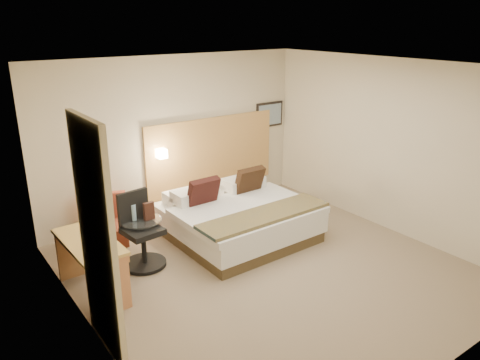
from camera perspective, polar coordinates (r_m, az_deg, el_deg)
floor at (r=6.53m, az=3.46°, el=-10.78°), size 4.80×5.00×0.02m
ceiling at (r=5.69m, az=4.01°, el=13.72°), size 4.80×5.00×0.02m
wall_back at (r=7.98m, az=-7.88°, el=5.24°), size 4.80×0.02×2.70m
wall_front at (r=4.49m, az=24.76°, el=-7.70°), size 4.80×0.02×2.70m
wall_left at (r=4.89m, az=-18.70°, el=-4.69°), size 0.02×5.00×2.70m
wall_right at (r=7.68m, az=17.76°, el=3.95°), size 0.02×5.00×2.70m
headboard_panel at (r=8.39m, az=-3.42°, el=3.25°), size 2.60×0.04×1.30m
art_frame at (r=9.03m, az=3.61°, el=7.97°), size 0.62×0.03×0.47m
art_canvas at (r=9.01m, az=3.69°, el=7.95°), size 0.54×0.01×0.39m
lamp_arm at (r=7.80m, az=-9.75°, el=3.30°), size 0.02×0.12×0.02m
lamp_shade at (r=7.75m, az=-9.55°, el=3.21°), size 0.15×0.15×0.15m
curtain at (r=4.74m, az=-17.01°, el=-7.02°), size 0.06×0.90×2.42m
bottle_a at (r=6.53m, az=-12.84°, el=-3.88°), size 0.07×0.07×0.23m
menu_folder at (r=6.51m, az=-11.04°, el=-3.74°), size 0.15×0.06×0.25m
bed at (r=7.27m, az=-0.34°, el=-4.57°), size 2.07×1.99×0.99m
lounge_chair at (r=7.31m, az=-16.32°, el=-5.42°), size 0.89×0.84×0.75m
side_table at (r=6.68m, az=-11.83°, el=-6.94°), size 0.58×0.58×0.63m
desk at (r=5.99m, az=-17.63°, el=-8.27°), size 0.57×1.18×0.73m
desk_chair at (r=6.55m, az=-11.97°, el=-6.75°), size 0.64×0.64×1.03m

